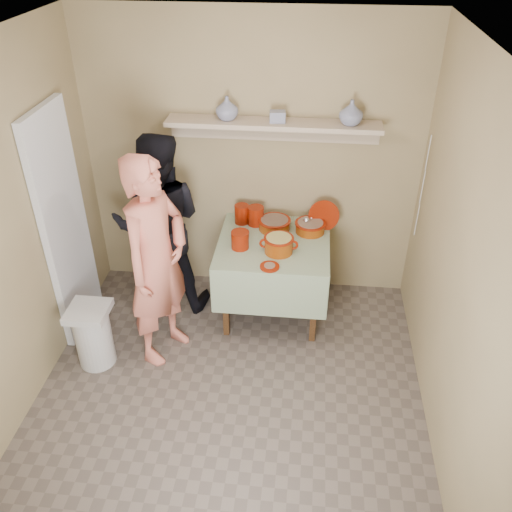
# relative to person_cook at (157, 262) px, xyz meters

# --- Properties ---
(ground) EXTENTS (3.50, 3.50, 0.00)m
(ground) POSITION_rel_person_cook_xyz_m (0.62, -0.66, -0.89)
(ground) COLOR #60544B
(ground) RESTS_ON ground
(tile_panel) EXTENTS (0.06, 0.70, 2.00)m
(tile_panel) POSITION_rel_person_cook_xyz_m (-0.84, 0.29, 0.11)
(tile_panel) COLOR silver
(tile_panel) RESTS_ON ground
(plate_stack_a) EXTENTS (0.13, 0.13, 0.18)m
(plate_stack_a) POSITION_rel_person_cook_xyz_m (0.55, 0.92, -0.04)
(plate_stack_a) COLOR maroon
(plate_stack_a) RESTS_ON serving_table
(plate_stack_b) EXTENTS (0.15, 0.15, 0.18)m
(plate_stack_b) POSITION_rel_person_cook_xyz_m (0.68, 0.90, -0.04)
(plate_stack_b) COLOR maroon
(plate_stack_b) RESTS_ON serving_table
(bowl_stack) EXTENTS (0.15, 0.15, 0.15)m
(bowl_stack) POSITION_rel_person_cook_xyz_m (0.59, 0.49, -0.06)
(bowl_stack) COLOR maroon
(bowl_stack) RESTS_ON serving_table
(empty_bowl) EXTENTS (0.16, 0.16, 0.05)m
(empty_bowl) POSITION_rel_person_cook_xyz_m (0.56, 0.67, -0.11)
(empty_bowl) COLOR maroon
(empty_bowl) RESTS_ON serving_table
(propped_lid) EXTENTS (0.29, 0.14, 0.27)m
(propped_lid) POSITION_rel_person_cook_xyz_m (1.29, 0.91, -0.01)
(propped_lid) COLOR maroon
(propped_lid) RESTS_ON serving_table
(vase_right) EXTENTS (0.25, 0.25, 0.20)m
(vase_right) POSITION_rel_person_cook_xyz_m (1.45, 0.95, 0.93)
(vase_right) COLOR navy
(vase_right) RESTS_ON wall_shelf
(vase_left) EXTENTS (0.25, 0.25, 0.20)m
(vase_left) POSITION_rel_person_cook_xyz_m (0.43, 0.96, 0.92)
(vase_left) COLOR navy
(vase_left) RESTS_ON wall_shelf
(ceramic_box) EXTENTS (0.14, 0.10, 0.09)m
(ceramic_box) POSITION_rel_person_cook_xyz_m (0.85, 0.95, 0.87)
(ceramic_box) COLOR navy
(ceramic_box) RESTS_ON wall_shelf
(person_cook) EXTENTS (0.65, 0.77, 1.79)m
(person_cook) POSITION_rel_person_cook_xyz_m (0.00, 0.00, 0.00)
(person_cook) COLOR #DC735F
(person_cook) RESTS_ON ground
(person_helper) EXTENTS (0.91, 0.76, 1.70)m
(person_helper) POSITION_rel_person_cook_xyz_m (-0.15, 0.63, -0.04)
(person_helper) COLOR black
(person_helper) RESTS_ON ground
(room_shell) EXTENTS (3.04, 3.54, 2.62)m
(room_shell) POSITION_rel_person_cook_xyz_m (0.62, -0.66, 0.72)
(room_shell) COLOR #9D8A60
(room_shell) RESTS_ON ground
(serving_table) EXTENTS (0.97, 0.97, 0.76)m
(serving_table) POSITION_rel_person_cook_xyz_m (0.87, 0.62, -0.25)
(serving_table) COLOR #4C2D16
(serving_table) RESTS_ON ground
(cazuela_meat_a) EXTENTS (0.30, 0.30, 0.10)m
(cazuela_meat_a) POSITION_rel_person_cook_xyz_m (0.85, 0.83, -0.07)
(cazuela_meat_a) COLOR #702703
(cazuela_meat_a) RESTS_ON serving_table
(cazuela_meat_b) EXTENTS (0.28, 0.28, 0.10)m
(cazuela_meat_b) POSITION_rel_person_cook_xyz_m (1.18, 0.82, -0.07)
(cazuela_meat_b) COLOR #702703
(cazuela_meat_b) RESTS_ON serving_table
(ladle) EXTENTS (0.08, 0.26, 0.19)m
(ladle) POSITION_rel_person_cook_xyz_m (1.14, 0.83, -0.02)
(ladle) COLOR silver
(ladle) RESTS_ON cazuela_meat_b
(cazuela_rice) EXTENTS (0.33, 0.25, 0.14)m
(cazuela_rice) POSITION_rel_person_cook_xyz_m (0.92, 0.46, -0.05)
(cazuela_rice) COLOR #702703
(cazuela_rice) RESTS_ON serving_table
(front_plate) EXTENTS (0.16, 0.16, 0.03)m
(front_plate) POSITION_rel_person_cook_xyz_m (0.87, 0.21, -0.12)
(front_plate) COLOR maroon
(front_plate) RESTS_ON serving_table
(wall_shelf) EXTENTS (1.80, 0.25, 0.21)m
(wall_shelf) POSITION_rel_person_cook_xyz_m (0.82, 0.99, 0.78)
(wall_shelf) COLOR tan
(wall_shelf) RESTS_ON room_shell
(trash_bin) EXTENTS (0.32, 0.32, 0.56)m
(trash_bin) POSITION_rel_person_cook_xyz_m (-0.54, -0.22, -0.61)
(trash_bin) COLOR silver
(trash_bin) RESTS_ON ground
(electrical_cord) EXTENTS (0.01, 0.05, 0.90)m
(electrical_cord) POSITION_rel_person_cook_xyz_m (2.09, 0.82, 0.36)
(electrical_cord) COLOR silver
(electrical_cord) RESTS_ON wall_shelf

